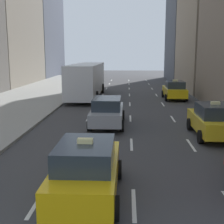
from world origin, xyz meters
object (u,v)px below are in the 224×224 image
taxi_lead (174,90)px  city_bus (87,79)px  taxi_second (213,120)px  sedan_black_near (107,111)px  taxi_third (87,169)px

taxi_lead → city_bus: size_ratio=0.38×
taxi_second → city_bus: (-8.41, 14.53, 0.91)m
taxi_lead → sedan_black_near: bearing=-116.5°
taxi_second → taxi_third: 9.10m
sedan_black_near → city_bus: 12.60m
taxi_second → sedan_black_near: (-5.60, 2.28, -0.02)m
taxi_third → sedan_black_near: 9.45m
taxi_lead → city_bus: (-8.41, 1.02, 0.91)m
taxi_second → city_bus: size_ratio=0.38×
sedan_black_near → city_bus: size_ratio=0.41×
taxi_third → city_bus: city_bus is taller
city_bus → taxi_third: bearing=-82.6°
taxi_second → city_bus: 16.81m
taxi_lead → city_bus: 8.52m
taxi_second → taxi_third: (-5.60, -7.17, 0.00)m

